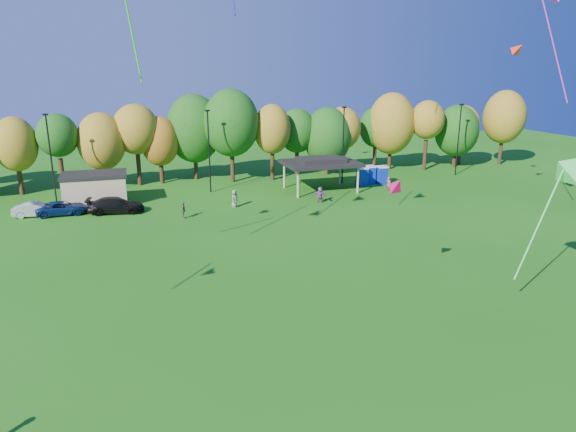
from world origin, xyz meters
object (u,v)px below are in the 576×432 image
object	(u,v)px
porta_potties	(371,175)
car_d	(116,205)
car_b	(36,209)
car_c	(62,208)

from	to	relation	value
porta_potties	car_d	bearing A→B (deg)	-171.99
car_b	car_c	xyz separation A→B (m)	(2.26, -0.09, -0.03)
car_b	car_c	world-z (taller)	car_b
car_b	car_d	xyz separation A→B (m)	(7.09, -0.96, 0.09)
porta_potties	car_c	world-z (taller)	porta_potties
porta_potties	car_c	bearing A→B (deg)	-174.58
porta_potties	car_c	distance (m)	34.05
porta_potties	car_b	xyz separation A→B (m)	(-36.16, -3.13, -0.42)
car_c	car_d	xyz separation A→B (m)	(4.83, -0.87, 0.12)
porta_potties	car_c	xyz separation A→B (m)	(-33.89, -3.22, -0.45)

